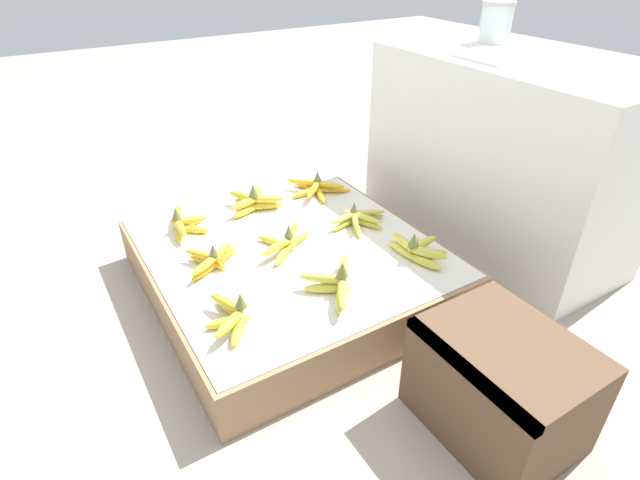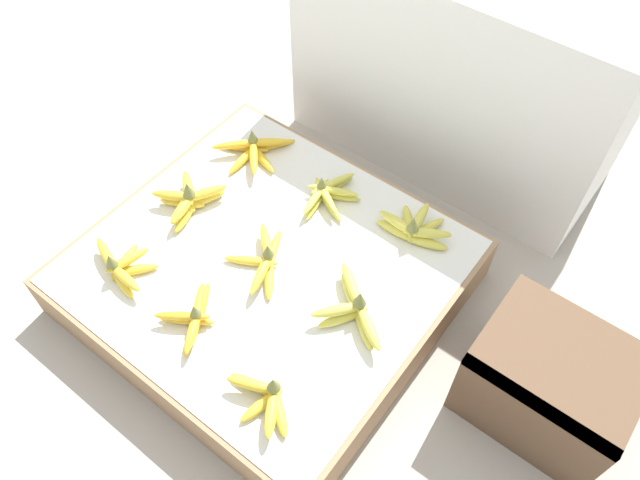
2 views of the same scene
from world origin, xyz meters
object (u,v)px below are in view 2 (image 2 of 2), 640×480
Objects in this scene: wooden_crate at (548,382)px; banana_bunch_front_midleft at (193,318)px; banana_bunch_front_left at (121,266)px; banana_bunch_back_midright at (414,229)px; banana_bunch_middle_left at (189,199)px; banana_bunch_back_midleft at (327,194)px; banana_bunch_middle_midleft at (265,260)px; banana_bunch_middle_midright at (353,309)px; banana_bunch_back_left at (253,149)px; banana_bunch_front_midright at (264,398)px.

wooden_crate is 0.94m from banana_bunch_front_midleft.
banana_bunch_front_left is 1.03× the size of banana_bunch_back_midright.
banana_bunch_back_midleft is (0.32, 0.28, -0.01)m from banana_bunch_middle_left.
banana_bunch_middle_midleft is at bearing -167.50° from wooden_crate.
banana_bunch_middle_midleft is at bearing -88.40° from banana_bunch_back_midleft.
wooden_crate is 1.62× the size of banana_bunch_middle_midleft.
wooden_crate is at bearing 17.29° from banana_bunch_middle_midright.
banana_bunch_middle_left reaches higher than banana_bunch_back_left.
banana_bunch_back_midleft is at bearing 41.11° from banana_bunch_middle_left.
banana_bunch_back_midleft is (-0.81, 0.13, 0.05)m from wooden_crate.
banana_bunch_front_midleft is at bearing -44.06° from banana_bunch_middle_left.
banana_bunch_back_midright is (0.59, 0.04, 0.00)m from banana_bunch_back_left.
banana_bunch_front_midleft is at bearing 1.13° from banana_bunch_front_left.
banana_bunch_middle_midright is (-0.51, -0.16, 0.06)m from wooden_crate.
wooden_crate reaches higher than banana_bunch_back_midright.
banana_bunch_back_midleft is (0.31, -0.01, -0.00)m from banana_bunch_back_left.
banana_bunch_front_midleft is 0.64m from banana_bunch_back_left.
banana_bunch_middle_midright reaches higher than banana_bunch_front_midright.
wooden_crate is 0.82m from banana_bunch_middle_midleft.
banana_bunch_front_left is at bearing -89.20° from banana_bunch_back_left.
banana_bunch_back_midleft is 1.03× the size of banana_bunch_back_midright.
banana_bunch_front_left is 0.40m from banana_bunch_middle_midleft.
wooden_crate reaches higher than banana_bunch_back_left.
banana_bunch_front_left is 0.85m from banana_bunch_back_midright.
banana_bunch_middle_left reaches higher than banana_bunch_back_midleft.
banana_bunch_front_left reaches higher than banana_bunch_back_left.
banana_bunch_back_left is at bearing 116.52° from banana_bunch_front_midleft.
banana_bunch_middle_left is 0.92× the size of banana_bunch_middle_midleft.
wooden_crate is at bearing 42.57° from banana_bunch_front_midright.
banana_bunch_middle_left is at bearing 179.07° from banana_bunch_middle_midright.
banana_bunch_back_left is (-0.58, 0.63, -0.00)m from banana_bunch_front_midright.
banana_bunch_front_midright is (0.30, -0.06, 0.00)m from banana_bunch_front_midleft.
banana_bunch_middle_midright is at bearing 85.24° from banana_bunch_front_midright.
banana_bunch_front_left is at bearing -139.46° from banana_bunch_middle_midleft.
banana_bunch_back_midleft is (0.30, 0.57, -0.00)m from banana_bunch_front_left.
banana_bunch_middle_midright is at bearing 25.17° from banana_bunch_front_left.
banana_bunch_middle_left is at bearing -172.54° from wooden_crate.
wooden_crate is 1.14m from banana_bunch_middle_left.
banana_bunch_back_left is at bearing 135.17° from banana_bunch_middle_midleft.
banana_bunch_back_midleft is at bearing 62.37° from banana_bunch_front_left.
banana_bunch_front_midleft is at bearing -96.75° from banana_bunch_middle_midleft.
wooden_crate is at bearing 21.67° from banana_bunch_front_left.
banana_bunch_middle_midleft is 0.31m from banana_bunch_back_midleft.
banana_bunch_back_left is at bearing 154.25° from banana_bunch_middle_midright.
banana_bunch_middle_midright is 0.68m from banana_bunch_back_left.
banana_bunch_front_midleft is 0.93× the size of banana_bunch_back_midright.
banana_bunch_middle_midleft is 0.96× the size of banana_bunch_middle_midright.
wooden_crate is 1.76× the size of banana_bunch_middle_left.
banana_bunch_front_left is 0.94× the size of banana_bunch_middle_midright.
banana_bunch_front_midleft is 0.85× the size of banana_bunch_middle_midright.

